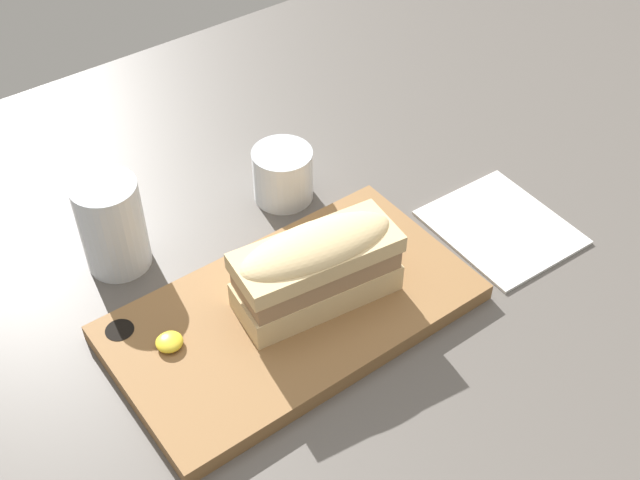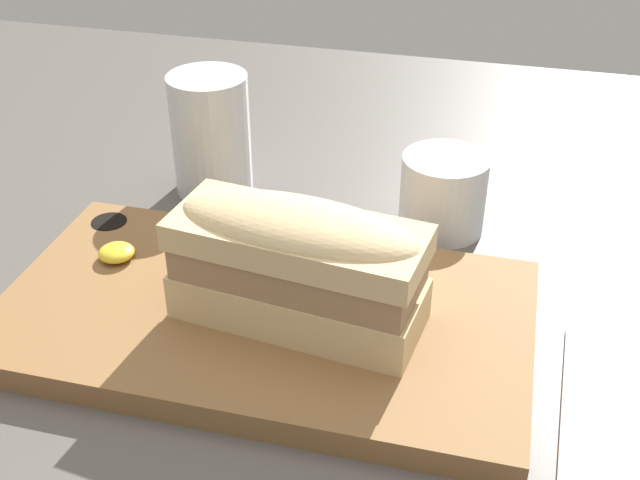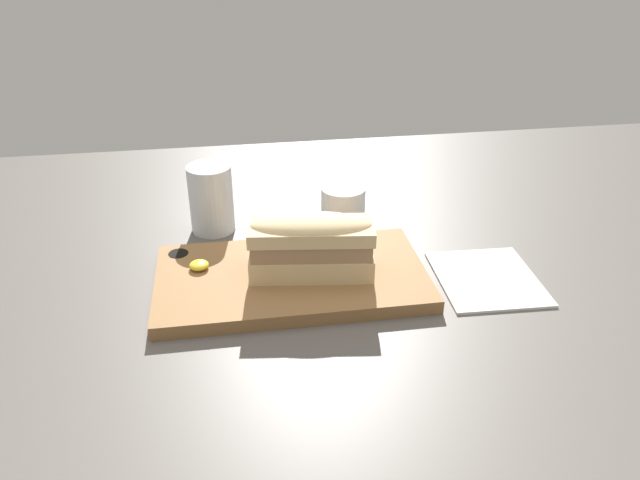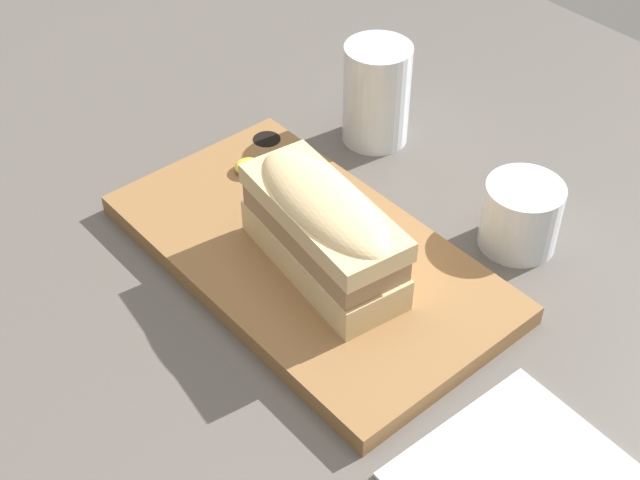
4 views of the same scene
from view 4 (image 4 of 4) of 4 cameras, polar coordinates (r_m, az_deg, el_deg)
name	(u,v)px [view 4 (image 4 of 4)]	position (r cm, az deg, el deg)	size (l,w,h in cm)	color
dining_table	(344,301)	(84.71, 1.54, -3.92)	(188.62, 123.33, 2.00)	#56514C
serving_board	(309,255)	(86.30, -0.70, -0.95)	(39.65, 22.05, 2.12)	olive
sandwich	(323,227)	(80.18, 0.21, 0.84)	(18.64, 9.40, 9.28)	#DBBC84
mustard_dollop	(248,167)	(94.76, -4.61, 4.71)	(2.91, 2.91, 1.16)	yellow
water_glass	(376,100)	(100.73, 3.62, 8.95)	(7.52, 7.52, 11.71)	silver
wine_glass	(520,218)	(89.27, 12.70, 1.36)	(7.71, 7.71, 7.06)	silver
napkin	(518,480)	(72.57, 12.57, -14.78)	(15.31, 17.34, 0.40)	white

